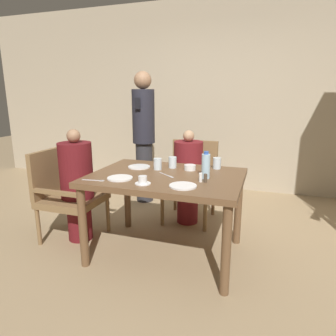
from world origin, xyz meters
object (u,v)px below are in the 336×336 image
standing_host (144,134)px  plate_main_right (139,167)px  chair_left_side (65,191)px  plate_dessert_center (183,186)px  glass_tall_near (158,164)px  glass_tall_far (217,163)px  diner_in_far_chair (188,176)px  chair_far_side (191,178)px  plate_main_left (120,178)px  bowl_small (190,167)px  glass_tall_mid (173,162)px  diner_in_left_chair (77,185)px  teacup_with_saucer (143,181)px  water_bottle (206,166)px

standing_host → plate_main_right: 1.18m
chair_left_side → plate_dessert_center: size_ratio=4.30×
standing_host → plate_main_right: standing_host is taller
chair_left_side → glass_tall_near: size_ratio=8.55×
plate_main_right → glass_tall_far: (0.72, 0.19, 0.05)m
diner_in_far_chair → standing_host: (-0.75, 0.52, 0.38)m
standing_host → plate_main_right: (0.41, -1.09, -0.17)m
chair_far_side → plate_dessert_center: chair_far_side is taller
plate_main_left → plate_dessert_center: 0.56m
bowl_small → glass_tall_near: size_ratio=1.01×
glass_tall_far → glass_tall_near: bearing=-158.0°
plate_main_right → glass_tall_mid: glass_tall_mid is taller
plate_dessert_center → bowl_small: bowl_small is taller
glass_tall_near → diner_in_left_chair: bearing=-169.0°
plate_main_right → bowl_small: bearing=6.8°
glass_tall_near → teacup_with_saucer: bearing=-83.6°
teacup_with_saucer → glass_tall_mid: glass_tall_mid is taller
diner_in_far_chair → glass_tall_mid: bearing=-93.1°
diner_in_left_chair → standing_host: standing_host is taller
standing_host → plate_main_left: standing_host is taller
glass_tall_near → glass_tall_mid: size_ratio=1.00×
teacup_with_saucer → glass_tall_near: glass_tall_near is taller
diner_in_left_chair → plate_dessert_center: diner_in_left_chair is taller
plate_main_left → plate_dessert_center: same height
water_bottle → glass_tall_far: size_ratio=2.15×
diner_in_far_chair → diner_in_left_chair: bearing=-141.0°
diner_in_far_chair → teacup_with_saucer: size_ratio=8.54×
plate_dessert_center → glass_tall_mid: 0.61m
bowl_small → water_bottle: size_ratio=0.47×
diner_in_left_chair → glass_tall_far: 1.38m
standing_host → plate_dessert_center: 1.85m
glass_tall_mid → chair_left_side: bearing=-165.9°
glass_tall_mid → glass_tall_far: 0.42m
teacup_with_saucer → glass_tall_mid: size_ratio=1.17×
standing_host → glass_tall_far: (1.13, -0.90, -0.12)m
plate_dessert_center → water_bottle: water_bottle is taller
diner_in_left_chair → diner_in_far_chair: (0.93, 0.75, -0.03)m
bowl_small → glass_tall_mid: 0.18m
diner_in_left_chair → bowl_small: diner_in_left_chair is taller
diner_in_left_chair → chair_far_side: bearing=44.0°
chair_left_side → glass_tall_near: bearing=9.3°
diner_in_left_chair → glass_tall_mid: 0.97m
water_bottle → glass_tall_far: bearing=84.9°
chair_left_side → plate_main_right: chair_left_side is taller
plate_main_left → chair_far_side: bearing=74.1°
bowl_small → glass_tall_far: (0.23, 0.13, 0.03)m
glass_tall_near → plate_main_left: bearing=-115.1°
plate_main_left → plate_main_right: 0.42m
plate_main_right → plate_dessert_center: same height
bowl_small → glass_tall_far: bearing=29.7°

